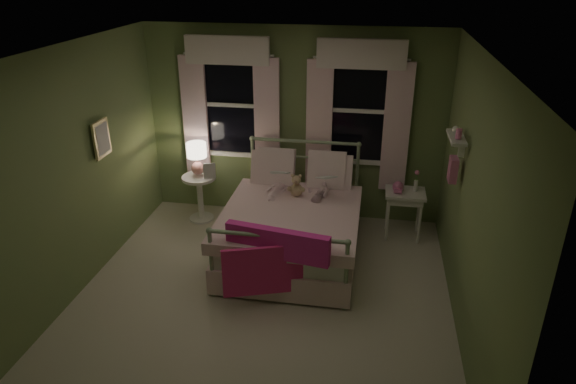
% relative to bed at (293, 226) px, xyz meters
% --- Properties ---
extents(room_shell, '(4.20, 4.20, 4.20)m').
position_rel_bed_xyz_m(room_shell, '(-0.18, -0.96, 0.92)').
color(room_shell, beige).
rests_on(room_shell, ground).
extents(bed, '(1.58, 2.04, 1.18)m').
position_rel_bed_xyz_m(bed, '(0.00, 0.00, 0.00)').
color(bed, white).
rests_on(bed, ground).
extents(pink_throw, '(1.10, 0.41, 0.71)m').
position_rel_bed_xyz_m(pink_throw, '(0.00, -1.03, 0.23)').
color(pink_throw, '#E22C9A').
rests_on(pink_throw, bed).
extents(child_left, '(0.28, 0.19, 0.74)m').
position_rel_bed_xyz_m(child_left, '(-0.28, 0.42, 0.55)').
color(child_left, '#F7D1DD').
rests_on(child_left, bed).
extents(child_right, '(0.34, 0.28, 0.64)m').
position_rel_bed_xyz_m(child_right, '(0.28, 0.42, 0.50)').
color(child_right, '#F7D1DD').
rests_on(child_right, bed).
extents(book_left, '(0.20, 0.12, 0.26)m').
position_rel_bed_xyz_m(book_left, '(-0.28, 0.17, 0.58)').
color(book_left, beige).
rests_on(book_left, child_left).
extents(book_right, '(0.23, 0.18, 0.26)m').
position_rel_bed_xyz_m(book_right, '(0.28, 0.17, 0.54)').
color(book_right, beige).
rests_on(book_right, child_right).
extents(teddy_bear, '(0.22, 0.17, 0.30)m').
position_rel_bed_xyz_m(teddy_bear, '(0.00, 0.26, 0.41)').
color(teddy_bear, tan).
rests_on(teddy_bear, bed).
extents(nightstand_left, '(0.46, 0.46, 0.65)m').
position_rel_bed_xyz_m(nightstand_left, '(-1.41, 0.70, 0.03)').
color(nightstand_left, white).
rests_on(nightstand_left, ground).
extents(table_lamp, '(0.26, 0.26, 0.44)m').
position_rel_bed_xyz_m(table_lamp, '(-1.41, 0.70, 0.57)').
color(table_lamp, '#D6857E').
rests_on(table_lamp, nightstand_left).
extents(book_nightstand, '(0.22, 0.26, 0.02)m').
position_rel_bed_xyz_m(book_nightstand, '(-1.31, 0.62, 0.27)').
color(book_nightstand, beige).
rests_on(book_nightstand, nightstand_left).
extents(nightstand_right, '(0.50, 0.40, 0.64)m').
position_rel_bed_xyz_m(nightstand_right, '(1.34, 0.67, 0.17)').
color(nightstand_right, white).
rests_on(nightstand_right, ground).
extents(pink_toy, '(0.14, 0.19, 0.14)m').
position_rel_bed_xyz_m(pink_toy, '(1.24, 0.66, 0.32)').
color(pink_toy, pink).
rests_on(pink_toy, nightstand_right).
extents(bud_vase, '(0.06, 0.06, 0.28)m').
position_rel_bed_xyz_m(bud_vase, '(1.46, 0.72, 0.41)').
color(bud_vase, white).
rests_on(bud_vase, nightstand_right).
extents(window_left, '(1.34, 0.13, 1.96)m').
position_rel_bed_xyz_m(window_left, '(-1.03, 1.07, 1.24)').
color(window_left, black).
rests_on(window_left, room_shell).
extents(window_right, '(1.34, 0.13, 1.96)m').
position_rel_bed_xyz_m(window_right, '(0.67, 1.07, 1.24)').
color(window_right, black).
rests_on(window_right, room_shell).
extents(wall_shelf, '(0.15, 0.50, 0.60)m').
position_rel_bed_xyz_m(wall_shelf, '(1.72, -0.26, 1.14)').
color(wall_shelf, white).
rests_on(wall_shelf, room_shell).
extents(framed_picture, '(0.03, 0.32, 0.42)m').
position_rel_bed_xyz_m(framed_picture, '(-2.12, -0.36, 1.12)').
color(framed_picture, beige).
rests_on(framed_picture, room_shell).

